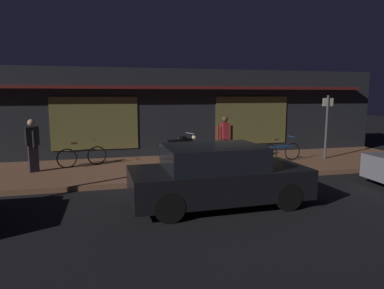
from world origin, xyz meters
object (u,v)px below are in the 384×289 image
at_px(person_bystander, 225,138).
at_px(parked_car_far, 217,176).
at_px(person_photographer, 33,144).
at_px(sign_post, 327,123).
at_px(motorcycle, 179,146).
at_px(bicycle_parked, 82,156).
at_px(bicycle_extra, 281,152).

height_order(person_bystander, parked_car_far, person_bystander).
relative_size(person_photographer, parked_car_far, 0.40).
bearing_deg(sign_post, motorcycle, 166.96).
distance_m(bicycle_parked, person_bystander, 5.01).
distance_m(person_photographer, parked_car_far, 6.26).
distance_m(bicycle_extra, parked_car_far, 5.23).
distance_m(sign_post, parked_car_far, 6.85).
distance_m(motorcycle, person_photographer, 5.05).
height_order(sign_post, parked_car_far, sign_post).
bearing_deg(bicycle_parked, parked_car_far, -53.86).
bearing_deg(bicycle_parked, bicycle_extra, -6.82).
relative_size(motorcycle, bicycle_extra, 0.98).
distance_m(person_photographer, person_bystander, 6.39).
xyz_separation_m(person_photographer, person_bystander, (6.39, 0.02, 0.00)).
bearing_deg(person_bystander, motorcycle, 146.10).
bearing_deg(person_photographer, bicycle_parked, 18.05).
distance_m(bicycle_parked, bicycle_extra, 7.06).
bearing_deg(bicycle_extra, motorcycle, 158.55).
distance_m(motorcycle, bicycle_extra, 3.77).
bearing_deg(parked_car_far, bicycle_extra, 45.12).
bearing_deg(bicycle_parked, sign_post, -4.61).
bearing_deg(sign_post, bicycle_extra, -176.58).
relative_size(person_bystander, parked_car_far, 0.40).
relative_size(bicycle_parked, sign_post, 0.66).
xyz_separation_m(bicycle_parked, bicycle_extra, (7.01, -0.84, 0.00)).
xyz_separation_m(bicycle_extra, person_bystander, (-2.04, 0.40, 0.52)).
bearing_deg(motorcycle, sign_post, -13.04).
height_order(motorcycle, parked_car_far, parked_car_far).
xyz_separation_m(bicycle_parked, person_photographer, (-1.43, -0.47, 0.52)).
relative_size(bicycle_extra, person_photographer, 0.99).
distance_m(motorcycle, parked_car_far, 5.09).
relative_size(motorcycle, sign_post, 0.68).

